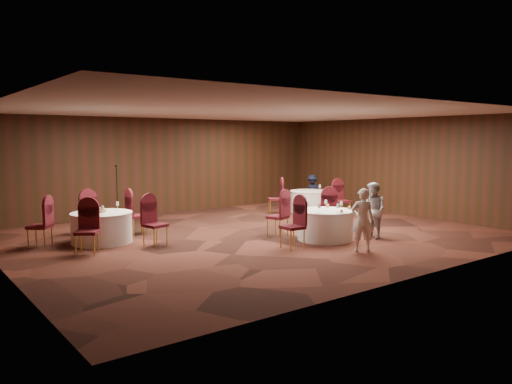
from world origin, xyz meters
TOP-DOWN VIEW (x-y plane):
  - ground at (0.00, 0.00)m, footprint 12.00×12.00m
  - room_shell at (0.00, 0.00)m, footprint 12.00×12.00m
  - table_main at (1.03, -1.57)m, footprint 1.39×1.39m
  - table_left at (-3.54, 1.42)m, footprint 1.45×1.45m
  - table_right at (4.00, 2.16)m, footprint 1.36×1.36m
  - chairs_main at (0.72, -0.97)m, footprint 2.92×1.97m
  - chairs_left at (-3.54, 1.43)m, footprint 3.08×2.98m
  - chairs_right at (3.54, 1.76)m, footprint 2.03×2.40m
  - tabletop_main at (1.15, -1.67)m, footprint 1.14×1.07m
  - tabletop_left at (-3.54, 1.42)m, footprint 0.85×0.73m
  - tabletop_right at (4.24, 1.92)m, footprint 0.08×0.08m
  - mic_stand at (-2.09, 4.10)m, footprint 0.24×0.24m
  - woman_a at (0.76, -2.98)m, footprint 0.62×0.57m
  - woman_b at (2.12, -2.17)m, footprint 0.67×0.79m
  - man_c at (5.02, 3.10)m, footprint 0.68×0.88m

SIDE VIEW (x-z plane):
  - ground at x=0.00m, z-range 0.00..0.00m
  - table_main at x=1.03m, z-range 0.01..0.75m
  - table_left at x=-3.54m, z-range 0.01..0.75m
  - table_right at x=4.00m, z-range 0.01..0.75m
  - chairs_main at x=0.72m, z-range 0.00..1.00m
  - chairs_left at x=-3.54m, z-range 0.00..1.00m
  - chairs_right at x=3.54m, z-range 0.00..1.00m
  - mic_stand at x=-2.09m, z-range -0.35..1.38m
  - man_c at x=5.02m, z-range 0.00..1.20m
  - woman_a at x=0.76m, z-range 0.00..1.41m
  - woman_b at x=2.12m, z-range 0.00..1.42m
  - tabletop_left at x=-3.54m, z-range 0.71..0.93m
  - tabletop_main at x=1.15m, z-range 0.74..0.95m
  - tabletop_right at x=4.24m, z-range 0.79..1.01m
  - room_shell at x=0.00m, z-range -4.04..7.96m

